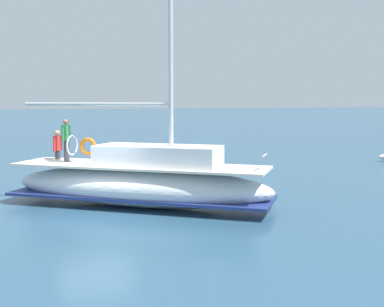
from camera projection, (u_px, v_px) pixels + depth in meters
name	position (u px, v px, depth m)	size (l,w,h in m)	color
ground_plane	(96.00, 211.00, 17.12)	(400.00, 400.00, 0.00)	#284C66
main_sailboat	(141.00, 181.00, 17.75)	(7.82, 9.03, 12.08)	silver
mooring_buoy	(56.00, 182.00, 22.24)	(0.52, 0.52, 0.86)	silver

